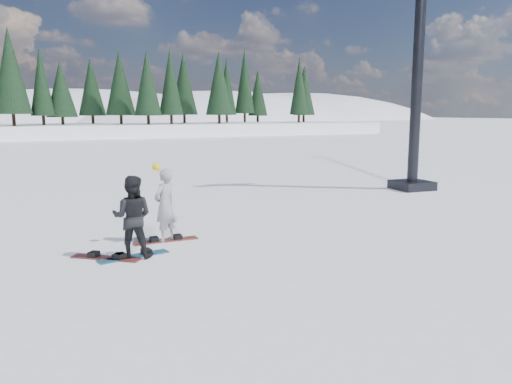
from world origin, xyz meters
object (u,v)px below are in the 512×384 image
Objects in this scene: snowboarder_man at (132,217)px; snowboard_loose_b at (106,258)px; snowboarder_woman at (165,205)px; lift_tower at (416,95)px.

snowboard_loose_b is (-0.55, 0.12, -0.85)m from snowboarder_man.
snowboarder_man is at bearing 11.08° from snowboarder_woman.
lift_tower is 4.81× the size of snowboarder_woman.
lift_tower is at bearing 59.17° from snowboard_loose_b.
snowboarder_woman is 1.37m from snowboarder_man.
lift_tower is 13.65m from snowboard_loose_b.
lift_tower is 5.21× the size of snowboarder_man.
snowboarder_woman is 1.93m from snowboard_loose_b.
lift_tower is at bearing 163.79° from snowboarder_woman.
snowboard_loose_b is (-12.33, -4.59, -3.64)m from lift_tower.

